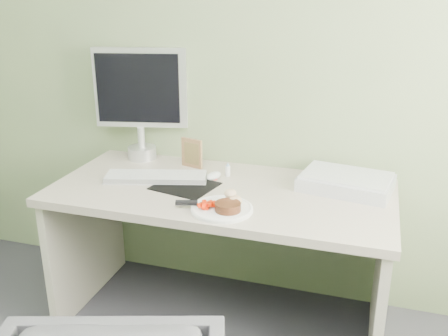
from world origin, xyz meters
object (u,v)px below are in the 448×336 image
(plate, at_px, (222,209))
(scanner, at_px, (346,183))
(desk, at_px, (221,224))
(monitor, at_px, (141,97))

(plate, distance_m, scanner, 0.63)
(desk, distance_m, monitor, 0.82)
(desk, xyz_separation_m, plate, (0.08, -0.23, 0.19))
(plate, height_order, scanner, scanner)
(monitor, bearing_deg, plate, -53.57)
(desk, bearing_deg, plate, -71.25)
(scanner, bearing_deg, desk, -153.73)
(plate, distance_m, monitor, 0.90)
(plate, xyz_separation_m, scanner, (0.48, 0.40, 0.03))
(desk, bearing_deg, monitor, 150.08)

